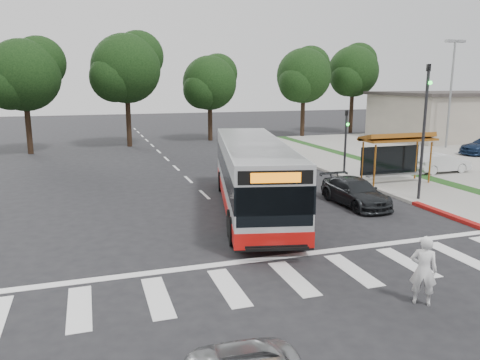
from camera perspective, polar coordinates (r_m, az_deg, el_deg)
name	(u,v)px	position (r m, az deg, el deg)	size (l,w,h in m)	color
ground	(241,229)	(18.57, 0.09, -5.97)	(140.00, 140.00, 0.00)	black
sidewalk_east	(368,174)	(30.31, 15.32, 0.75)	(4.00, 40.00, 0.12)	gray
curb_east	(340,175)	(29.27, 12.04, 0.56)	(0.30, 40.00, 0.15)	#9E9991
curb_east_red	(462,220)	(21.47, 25.48, -4.47)	(0.32, 6.00, 0.15)	maroon
commercial_building	(453,117)	(52.71, 24.55, 7.03)	(14.00, 10.00, 4.40)	#ACA391
building_roof_cap	(455,93)	(52.60, 24.77, 9.57)	(14.60, 10.60, 0.30)	#383330
crosswalk_ladder	(293,278)	(14.21, 6.52, -11.80)	(18.00, 2.60, 0.01)	silver
bus_shelter	(396,143)	(27.51, 18.53, 4.29)	(4.20, 1.60, 2.86)	brown
traffic_signal_ne_tall	(425,121)	(23.79, 21.59, 6.68)	(0.18, 0.37, 6.50)	black
traffic_signal_ne_short	(346,135)	(29.63, 12.78, 5.36)	(0.18, 0.37, 4.00)	black
lot_light_mid	(452,79)	(44.12, 24.41, 11.13)	(1.90, 0.35, 9.01)	gray
tree_ne_a	(304,75)	(49.79, 7.83, 12.58)	(6.16, 5.74, 9.30)	black
tree_ne_b	(354,71)	(54.90, 13.67, 12.84)	(6.16, 5.74, 10.02)	black
tree_north_a	(127,67)	(43.03, -13.63, 13.20)	(6.60, 6.15, 10.17)	black
tree_north_b	(210,82)	(46.33, -3.66, 11.83)	(5.72, 5.33, 8.43)	black
tree_north_c	(25,74)	(41.10, -24.76, 11.66)	(6.16, 5.74, 9.30)	black
transit_bus	(253,176)	(20.87, 1.61, 0.45)	(2.61, 12.06, 3.12)	silver
pedestrian	(423,270)	(13.17, 21.46, -10.20)	(0.68, 0.44, 1.85)	white
dark_sedan	(355,192)	(22.58, 13.87, -1.44)	(1.75, 4.31, 1.25)	black
parked_car_1	(441,163)	(31.97, 23.34, 1.94)	(1.29, 3.71, 1.22)	silver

